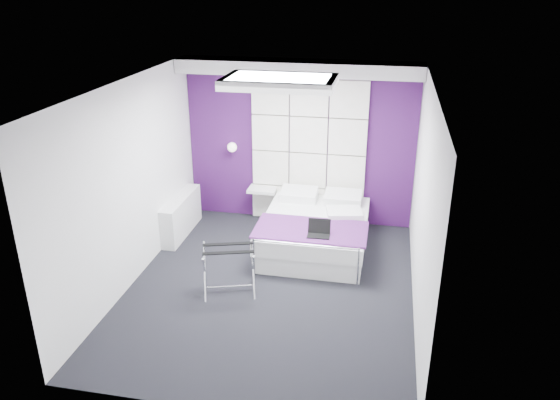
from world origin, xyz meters
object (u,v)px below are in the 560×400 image
nightstand (263,189)px  luggage_rack (229,270)px  laptop (319,231)px  radiator (181,216)px  wall_lamp (233,147)px  bed (315,231)px

nightstand → luggage_rack: (0.07, -2.20, -0.23)m
nightstand → laptop: laptop is taller
nightstand → laptop: 1.79m
radiator → nightstand: (1.12, 0.72, 0.24)m
wall_lamp → radiator: (-0.64, -0.76, -0.92)m
wall_lamp → nightstand: bearing=-4.7°
radiator → bed: 2.10m
radiator → laptop: size_ratio=4.01×
wall_lamp → laptop: wall_lamp is taller
radiator → wall_lamp: bearing=49.9°
bed → nightstand: size_ratio=4.15×
nightstand → laptop: (1.10, -1.41, 0.03)m
radiator → luggage_rack: bearing=-51.0°
laptop → luggage_rack: bearing=-144.8°
bed → nightstand: bearing=140.2°
wall_lamp → luggage_rack: (0.55, -2.24, -0.91)m
nightstand → luggage_rack: bearing=-88.2°
radiator → luggage_rack: size_ratio=1.91×
luggage_rack → radiator: bearing=111.9°
wall_lamp → laptop: (1.59, -1.45, -0.65)m
radiator → nightstand: size_ratio=2.69×
bed → radiator: bearing=177.6°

